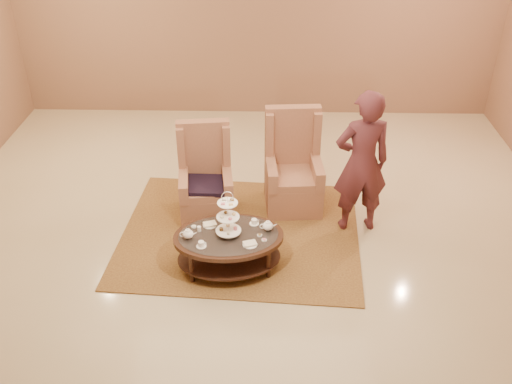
{
  "coord_description": "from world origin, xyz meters",
  "views": [
    {
      "loc": [
        0.21,
        -5.33,
        4.19
      ],
      "look_at": [
        0.07,
        0.2,
        0.7
      ],
      "focal_mm": 40.0,
      "sensor_mm": 36.0,
      "label": 1
    }
  ],
  "objects_px": {
    "armchair_left": "(206,185)",
    "tea_table": "(229,241)",
    "armchair_right": "(293,174)",
    "person": "(362,163)"
  },
  "relations": [
    {
      "from": "armchair_left",
      "to": "armchair_right",
      "type": "distance_m",
      "value": 1.14
    },
    {
      "from": "tea_table",
      "to": "armchair_right",
      "type": "relative_size",
      "value": 1.0
    },
    {
      "from": "armchair_left",
      "to": "person",
      "type": "height_order",
      "value": "person"
    },
    {
      "from": "armchair_left",
      "to": "armchair_right",
      "type": "bearing_deg",
      "value": 5.83
    },
    {
      "from": "armchair_left",
      "to": "armchair_right",
      "type": "xyz_separation_m",
      "value": [
        1.11,
        0.25,
        0.03
      ]
    },
    {
      "from": "armchair_right",
      "to": "person",
      "type": "distance_m",
      "value": 1.05
    },
    {
      "from": "armchair_left",
      "to": "person",
      "type": "bearing_deg",
      "value": -15.42
    },
    {
      "from": "armchair_left",
      "to": "armchair_right",
      "type": "relative_size",
      "value": 0.93
    },
    {
      "from": "armchair_left",
      "to": "tea_table",
      "type": "bearing_deg",
      "value": -79.02
    },
    {
      "from": "armchair_left",
      "to": "armchair_right",
      "type": "height_order",
      "value": "armchair_right"
    }
  ]
}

